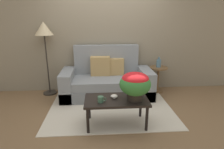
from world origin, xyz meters
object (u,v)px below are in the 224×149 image
(couch, at_px, (107,82))
(potted_plant, at_px, (135,84))
(side_table, at_px, (158,75))
(coffee_mug, at_px, (101,99))
(snack_bowl, at_px, (114,96))
(floor_lamp, at_px, (44,34))
(table_vase, at_px, (159,63))
(coffee_table, at_px, (116,102))

(couch, xyz_separation_m, potted_plant, (0.37, -1.29, 0.40))
(side_table, bearing_deg, potted_plant, -119.94)
(coffee_mug, xyz_separation_m, snack_bowl, (0.21, 0.13, -0.01))
(snack_bowl, bearing_deg, floor_lamp, 134.62)
(side_table, distance_m, table_vase, 0.28)
(side_table, relative_size, table_vase, 2.56)
(couch, xyz_separation_m, coffee_mug, (-0.15, -1.34, 0.18))
(coffee_table, relative_size, snack_bowl, 8.86)
(coffee_mug, bearing_deg, side_table, 47.50)
(floor_lamp, height_order, potted_plant, floor_lamp)
(floor_lamp, distance_m, potted_plant, 2.32)
(floor_lamp, height_order, snack_bowl, floor_lamp)
(coffee_mug, relative_size, snack_bowl, 1.17)
(coffee_table, xyz_separation_m, coffee_mug, (-0.24, -0.10, 0.10))
(coffee_table, xyz_separation_m, side_table, (1.10, 1.36, 0.01))
(couch, distance_m, snack_bowl, 1.22)
(coffee_table, height_order, side_table, side_table)
(coffee_table, xyz_separation_m, snack_bowl, (-0.03, 0.03, 0.08))
(floor_lamp, bearing_deg, potted_plant, -41.34)
(couch, height_order, coffee_table, couch)
(potted_plant, distance_m, table_vase, 1.65)
(couch, relative_size, coffee_mug, 14.84)
(potted_plant, relative_size, snack_bowl, 4.26)
(side_table, xyz_separation_m, table_vase, (-0.01, 0.01, 0.28))
(couch, xyz_separation_m, side_table, (1.19, 0.13, 0.09))
(coffee_mug, bearing_deg, snack_bowl, 32.00)
(potted_plant, bearing_deg, floor_lamp, 138.66)
(coffee_table, height_order, coffee_mug, coffee_mug)
(table_vase, bearing_deg, coffee_table, -128.54)
(side_table, height_order, coffee_mug, side_table)
(couch, distance_m, coffee_table, 1.24)
(table_vase, bearing_deg, couch, -173.42)
(snack_bowl, bearing_deg, couch, 92.81)
(coffee_table, relative_size, table_vase, 4.30)
(couch, height_order, table_vase, couch)
(coffee_table, height_order, floor_lamp, floor_lamp)
(snack_bowl, relative_size, table_vase, 0.49)
(side_table, relative_size, potted_plant, 1.24)
(snack_bowl, xyz_separation_m, table_vase, (1.12, 1.34, 0.20))
(potted_plant, distance_m, coffee_mug, 0.57)
(potted_plant, bearing_deg, side_table, 60.06)
(couch, height_order, side_table, couch)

